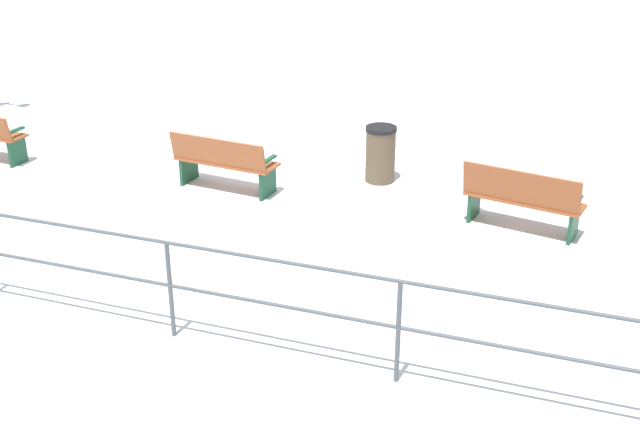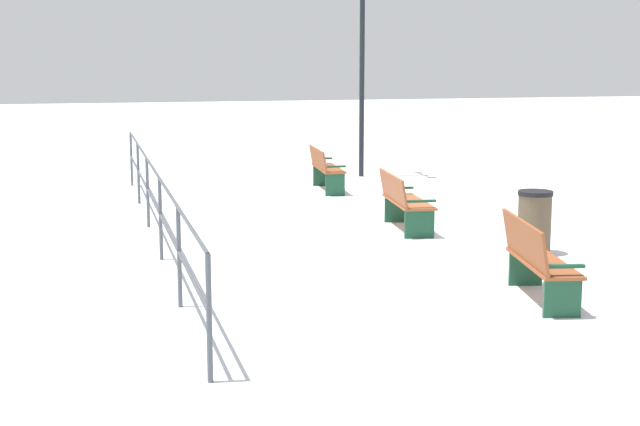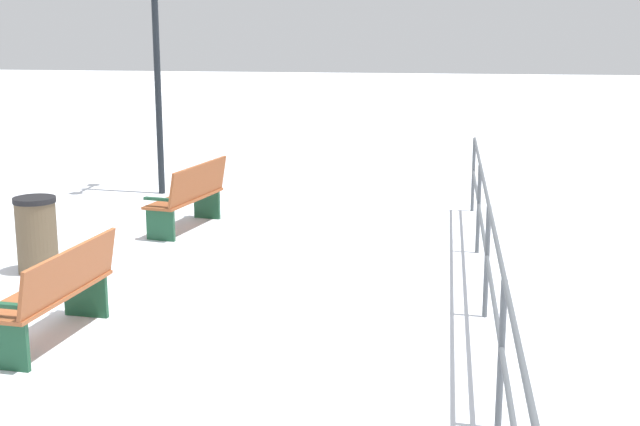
% 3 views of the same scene
% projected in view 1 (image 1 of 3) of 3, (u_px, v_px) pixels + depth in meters
% --- Properties ---
extents(ground_plane, '(80.00, 80.00, 0.00)m').
position_uv_depth(ground_plane, '(227.00, 190.00, 12.66)').
color(ground_plane, white).
rests_on(ground_plane, ground).
extents(bench_nearest, '(0.80, 1.66, 0.93)m').
position_uv_depth(bench_nearest, '(522.00, 198.00, 11.11)').
color(bench_nearest, brown).
rests_on(bench_nearest, ground).
extents(bench_second, '(0.72, 1.65, 0.90)m').
position_uv_depth(bench_second, '(224.00, 162.00, 12.44)').
color(bench_second, brown).
rests_on(bench_second, ground).
extents(waterfront_railing, '(0.05, 12.41, 1.14)m').
position_uv_depth(waterfront_railing, '(68.00, 254.00, 8.96)').
color(waterfront_railing, '#4C5156').
rests_on(waterfront_railing, ground).
extents(trash_bin, '(0.48, 0.48, 0.89)m').
position_uv_depth(trash_bin, '(380.00, 154.00, 12.82)').
color(trash_bin, brown).
rests_on(trash_bin, ground).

